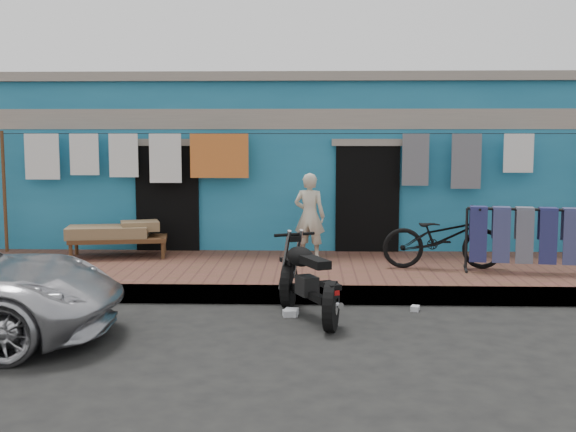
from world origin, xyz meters
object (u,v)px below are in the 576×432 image
at_px(motorcycle, 309,278).
at_px(bicycle, 443,230).
at_px(charpoy, 119,240).
at_px(jeans_rack, 535,239).
at_px(seated_person, 310,216).

bearing_deg(motorcycle, bicycle, 21.40).
height_order(bicycle, motorcycle, bicycle).
height_order(motorcycle, charpoy, motorcycle).
xyz_separation_m(charpoy, jeans_rack, (6.53, -1.16, 0.22)).
height_order(motorcycle, jeans_rack, jeans_rack).
relative_size(seated_person, motorcycle, 0.85).
distance_m(bicycle, jeans_rack, 1.34).
bearing_deg(motorcycle, seated_person, 65.04).
height_order(bicycle, jeans_rack, bicycle).
xyz_separation_m(motorcycle, charpoy, (-3.19, 3.00, 0.02)).
xyz_separation_m(seated_person, motorcycle, (-0.00, -2.91, -0.45)).
distance_m(seated_person, charpoy, 3.22).
distance_m(motorcycle, charpoy, 4.38).
xyz_separation_m(bicycle, charpoy, (-5.23, 0.86, -0.30)).
distance_m(bicycle, motorcycle, 2.97).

